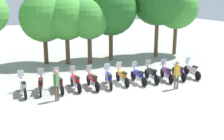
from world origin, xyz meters
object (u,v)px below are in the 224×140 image
at_px(motorcycle_11, 192,70).
at_px(person_0, 56,83).
at_px(motorcycle_3, 75,81).
at_px(motorcycle_4, 93,80).
at_px(motorcycle_0, 23,86).
at_px(motorcycle_10, 179,71).
at_px(tree_7, 177,8).
at_px(motorcycle_9, 166,73).
at_px(motorcycle_2, 59,83).
at_px(tree_2, 44,18).
at_px(motorcycle_6, 122,76).
at_px(motorcycle_7, 138,76).
at_px(person_1, 177,73).
at_px(motorcycle_5, 109,79).
at_px(tree_4, 89,20).
at_px(motorcycle_1, 41,84).
at_px(tree_3, 66,19).
at_px(tree_5, 111,10).
at_px(motorcycle_8, 151,74).

height_order(motorcycle_11, person_0, person_0).
height_order(motorcycle_3, motorcycle_4, same).
height_order(motorcycle_0, person_0, person_0).
relative_size(motorcycle_10, tree_7, 0.33).
bearing_deg(motorcycle_11, motorcycle_9, 95.32).
bearing_deg(motorcycle_2, tree_2, -4.72).
bearing_deg(motorcycle_2, motorcycle_6, -93.11).
bearing_deg(person_0, motorcycle_3, 108.67).
xyz_separation_m(motorcycle_7, person_1, (1.50, -2.11, 0.56)).
bearing_deg(motorcycle_5, tree_4, 4.10).
bearing_deg(person_1, motorcycle_2, 87.42).
bearing_deg(motorcycle_1, tree_3, -16.12).
distance_m(motorcycle_1, motorcycle_10, 9.52).
height_order(motorcycle_6, motorcycle_7, same).
relative_size(motorcycle_2, motorcycle_6, 1.00).
relative_size(motorcycle_0, motorcycle_7, 1.00).
distance_m(motorcycle_4, tree_5, 8.85).
bearing_deg(tree_5, motorcycle_3, -132.03).
bearing_deg(motorcycle_2, motorcycle_1, 78.19).
bearing_deg(motorcycle_9, tree_4, 38.10).
height_order(motorcycle_1, motorcycle_3, same).
bearing_deg(tree_4, tree_7, -1.30).
distance_m(motorcycle_2, motorcycle_5, 3.19).
bearing_deg(motorcycle_11, tree_7, -18.39).
relative_size(motorcycle_5, motorcycle_6, 0.98).
height_order(motorcycle_5, person_0, person_0).
distance_m(motorcycle_5, motorcycle_8, 3.14).
height_order(person_1, tree_3, tree_3).
xyz_separation_m(motorcycle_3, tree_7, (12.28, 5.59, 3.99)).
height_order(motorcycle_5, motorcycle_10, motorcycle_5).
bearing_deg(motorcycle_1, tree_7, -54.78).
height_order(motorcycle_10, tree_2, tree_2).
xyz_separation_m(motorcycle_3, motorcycle_7, (4.18, -0.74, 0.00)).
bearing_deg(motorcycle_2, person_0, 163.51).
bearing_deg(motorcycle_1, motorcycle_5, -86.01).
height_order(motorcycle_1, motorcycle_9, same).
bearing_deg(tree_4, tree_2, 155.02).
distance_m(motorcycle_4, person_0, 2.96).
xyz_separation_m(motorcycle_6, motorcycle_8, (2.09, -0.37, 0.00)).
height_order(motorcycle_11, tree_7, tree_7).
xyz_separation_m(tree_2, tree_5, (5.58, -1.17, 0.56)).
relative_size(motorcycle_2, motorcycle_4, 1.00).
distance_m(motorcycle_11, tree_2, 12.48).
bearing_deg(motorcycle_10, tree_2, 55.57).
height_order(motorcycle_7, tree_3, tree_3).
bearing_deg(person_0, motorcycle_5, 81.72).
bearing_deg(motorcycle_6, motorcycle_5, 100.13).
relative_size(motorcycle_2, tree_4, 0.41).
bearing_deg(tree_7, tree_3, 175.15).
relative_size(motorcycle_4, person_0, 1.22).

